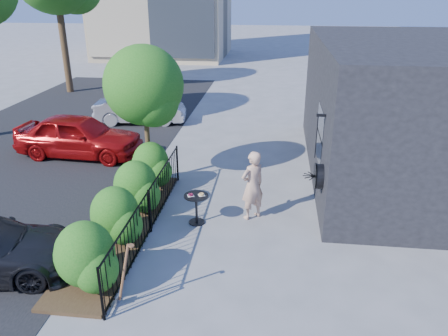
# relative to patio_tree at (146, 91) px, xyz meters

# --- Properties ---
(ground) EXTENTS (120.00, 120.00, 0.00)m
(ground) POSITION_rel_patio_tree_xyz_m (2.24, -2.76, -2.76)
(ground) COLOR gray
(ground) RESTS_ON ground
(shop_building) EXTENTS (6.22, 9.00, 4.00)m
(shop_building) POSITION_rel_patio_tree_xyz_m (7.73, 1.74, -0.76)
(shop_building) COLOR black
(shop_building) RESTS_ON ground
(fence) EXTENTS (0.05, 6.05, 1.10)m
(fence) POSITION_rel_patio_tree_xyz_m (0.74, -2.76, -2.20)
(fence) COLOR black
(fence) RESTS_ON ground
(planting_bed) EXTENTS (1.30, 6.00, 0.08)m
(planting_bed) POSITION_rel_patio_tree_xyz_m (0.04, -2.76, -2.72)
(planting_bed) COLOR #382616
(planting_bed) RESTS_ON ground
(shrubs) EXTENTS (1.10, 5.60, 1.24)m
(shrubs) POSITION_rel_patio_tree_xyz_m (0.14, -2.66, -2.06)
(shrubs) COLOR #1A6016
(shrubs) RESTS_ON ground
(patio_tree) EXTENTS (2.20, 2.20, 3.94)m
(patio_tree) POSITION_rel_patio_tree_xyz_m (0.00, 0.00, 0.00)
(patio_tree) COLOR #3F2B19
(patio_tree) RESTS_ON ground
(street) EXTENTS (9.00, 30.00, 0.01)m
(street) POSITION_rel_patio_tree_xyz_m (-4.76, 0.24, -2.76)
(street) COLOR black
(street) RESTS_ON ground
(cafe_table) EXTENTS (0.60, 0.60, 0.80)m
(cafe_table) POSITION_rel_patio_tree_xyz_m (1.74, -2.20, -2.25)
(cafe_table) COLOR black
(cafe_table) RESTS_ON ground
(woman) EXTENTS (0.77, 0.74, 1.78)m
(woman) POSITION_rel_patio_tree_xyz_m (3.08, -1.77, -1.88)
(woman) COLOR tan
(woman) RESTS_ON ground
(shovel) EXTENTS (0.45, 0.18, 1.36)m
(shovel) POSITION_rel_patio_tree_xyz_m (0.98, -5.35, -2.17)
(shovel) COLOR brown
(shovel) RESTS_ON ground
(car_red) EXTENTS (4.33, 1.96, 1.44)m
(car_red) POSITION_rel_patio_tree_xyz_m (-3.03, 1.88, -2.04)
(car_red) COLOR #A10D0E
(car_red) RESTS_ON ground
(car_silver) EXTENTS (3.92, 1.79, 1.25)m
(car_silver) POSITION_rel_patio_tree_xyz_m (-2.13, 5.95, -2.14)
(car_silver) COLOR #A8A8AD
(car_silver) RESTS_ON ground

